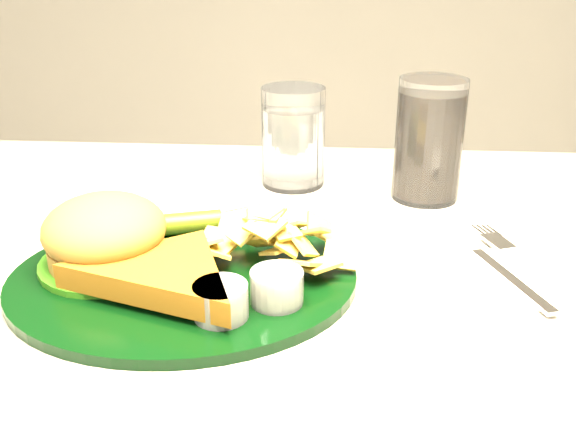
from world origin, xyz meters
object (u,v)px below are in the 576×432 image
water_glass (293,137)px  cola_glass (429,140)px  dinner_plate (182,248)px  fork_napkin (509,275)px

water_glass → cola_glass: cola_glass is taller
dinner_plate → water_glass: bearing=65.6°
cola_glass → fork_napkin: 0.23m
water_glass → cola_glass: (0.17, -0.04, 0.01)m
cola_glass → dinner_plate: bearing=-137.0°
fork_napkin → cola_glass: bearing=84.6°
water_glass → fork_napkin: size_ratio=0.79×
dinner_plate → cola_glass: bearing=36.0°
water_glass → fork_napkin: 0.34m
dinner_plate → water_glass: 0.29m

